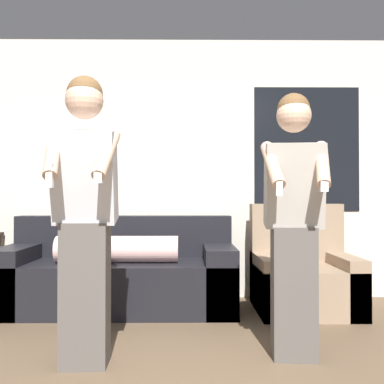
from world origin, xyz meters
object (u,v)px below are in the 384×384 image
(couch, at_px, (120,275))
(person_left, at_px, (85,214))
(armchair, at_px, (303,277))
(person_right, at_px, (294,220))

(couch, distance_m, person_left, 1.58)
(couch, height_order, armchair, armchair)
(couch, distance_m, armchair, 1.71)
(person_left, height_order, person_right, person_left)
(armchair, distance_m, person_right, 1.44)
(couch, height_order, person_left, person_left)
(person_left, bearing_deg, couch, 90.06)
(armchair, bearing_deg, couch, 177.72)
(couch, xyz_separation_m, person_left, (0.00, -1.45, 0.62))
(armchair, xyz_separation_m, person_left, (-1.71, -1.39, 0.63))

